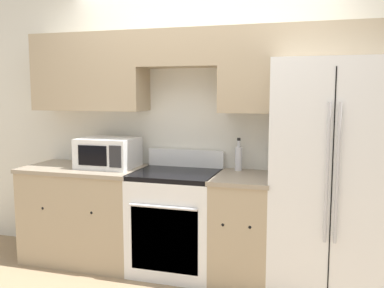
{
  "coord_description": "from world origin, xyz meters",
  "views": [
    {
      "loc": [
        1.04,
        -3.14,
        1.58
      ],
      "look_at": [
        -0.0,
        0.31,
        1.14
      ],
      "focal_mm": 40.0,
      "sensor_mm": 36.0,
      "label": 1
    }
  ],
  "objects_px": {
    "oven_range": "(176,221)",
    "microwave": "(108,153)",
    "refrigerator": "(331,176)",
    "bottle": "(239,158)"
  },
  "relations": [
    {
      "from": "oven_range",
      "to": "microwave",
      "type": "distance_m",
      "value": 0.89
    },
    {
      "from": "refrigerator",
      "to": "bottle",
      "type": "distance_m",
      "value": 0.8
    },
    {
      "from": "oven_range",
      "to": "microwave",
      "type": "relative_size",
      "value": 2.09
    },
    {
      "from": "bottle",
      "to": "refrigerator",
      "type": "bearing_deg",
      "value": -13.88
    },
    {
      "from": "microwave",
      "to": "bottle",
      "type": "height_order",
      "value": "bottle"
    },
    {
      "from": "refrigerator",
      "to": "microwave",
      "type": "relative_size",
      "value": 3.64
    },
    {
      "from": "refrigerator",
      "to": "bottle",
      "type": "height_order",
      "value": "refrigerator"
    },
    {
      "from": "oven_range",
      "to": "refrigerator",
      "type": "bearing_deg",
      "value": 1.94
    },
    {
      "from": "bottle",
      "to": "oven_range",
      "type": "bearing_deg",
      "value": -155.05
    },
    {
      "from": "oven_range",
      "to": "refrigerator",
      "type": "xyz_separation_m",
      "value": [
        1.28,
        0.04,
        0.46
      ]
    }
  ]
}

